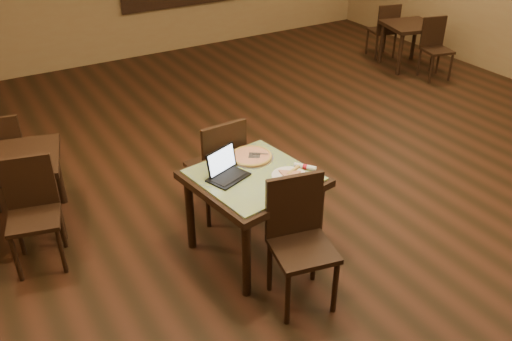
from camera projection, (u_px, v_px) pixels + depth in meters
ground at (353, 185)px, 5.58m from camera, size 10.00×10.00×0.00m
tiled_table at (254, 185)px, 4.34m from camera, size 1.04×1.04×0.76m
chair_main_near at (299, 234)px, 3.94m from camera, size 0.52×0.52×1.00m
chair_main_far at (219, 163)px, 4.85m from camera, size 0.45×0.45×0.99m
laptop at (225, 170)px, 4.25m from camera, size 0.36×0.34×0.21m
plate at (289, 176)px, 4.25m from camera, size 0.28×0.28×0.02m
pizza_slice at (289, 175)px, 4.24m from camera, size 0.27×0.27×0.02m
pizza_pan at (251, 157)px, 4.52m from camera, size 0.38×0.38×0.01m
pizza_whole at (251, 156)px, 4.51m from camera, size 0.35×0.35×0.02m
spatula at (254, 155)px, 4.50m from camera, size 0.24×0.21×0.01m
napkin_roll at (305, 167)px, 4.35m from camera, size 0.14×0.17×0.04m
other_table_a at (409, 31)px, 8.34m from camera, size 0.89×0.89×0.68m
other_table_a_chair_near at (435, 44)px, 8.01m from camera, size 0.47×0.47×0.88m
other_table_a_chair_far at (385, 28)px, 8.75m from camera, size 0.47×0.47×0.88m
other_table_b at (16, 170)px, 4.69m from camera, size 0.92×0.92×0.71m
other_table_b_chair_near at (33, 206)px, 4.34m from camera, size 0.48×0.48×0.92m
other_table_b_chair_far at (4, 152)px, 5.11m from camera, size 0.48×0.48×0.92m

